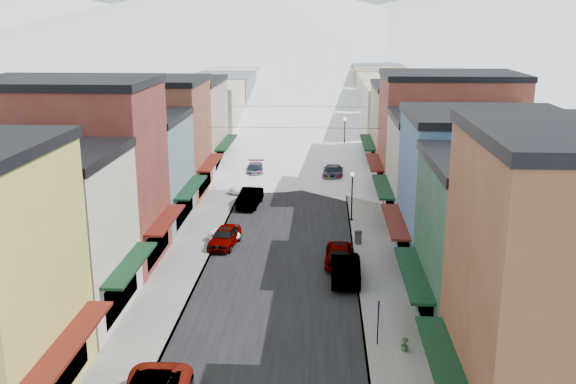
# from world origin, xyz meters

# --- Properties ---
(road) EXTENTS (10.00, 160.00, 0.01)m
(road) POSITION_xyz_m (0.00, 60.00, 0.01)
(road) COLOR black
(road) RESTS_ON ground
(sidewalk_left) EXTENTS (3.20, 160.00, 0.15)m
(sidewalk_left) POSITION_xyz_m (-6.60, 60.00, 0.07)
(sidewalk_left) COLOR gray
(sidewalk_left) RESTS_ON ground
(sidewalk_right) EXTENTS (3.20, 160.00, 0.15)m
(sidewalk_right) POSITION_xyz_m (6.60, 60.00, 0.07)
(sidewalk_right) COLOR gray
(sidewalk_right) RESTS_ON ground
(curb_left) EXTENTS (0.10, 160.00, 0.15)m
(curb_left) POSITION_xyz_m (-5.05, 60.00, 0.07)
(curb_left) COLOR slate
(curb_left) RESTS_ON ground
(curb_right) EXTENTS (0.10, 160.00, 0.15)m
(curb_right) POSITION_xyz_m (5.05, 60.00, 0.07)
(curb_right) COLOR slate
(curb_right) RESTS_ON ground
(bldg_l_cream) EXTENTS (11.30, 8.20, 9.50)m
(bldg_l_cream) POSITION_xyz_m (-13.19, 12.50, 4.76)
(bldg_l_cream) COLOR beige
(bldg_l_cream) RESTS_ON ground
(bldg_l_brick_near) EXTENTS (12.30, 8.20, 12.50)m
(bldg_l_brick_near) POSITION_xyz_m (-13.69, 20.50, 6.26)
(bldg_l_brick_near) COLOR maroon
(bldg_l_brick_near) RESTS_ON ground
(bldg_l_grayblue) EXTENTS (11.30, 9.20, 9.00)m
(bldg_l_grayblue) POSITION_xyz_m (-13.19, 29.00, 4.51)
(bldg_l_grayblue) COLOR slate
(bldg_l_grayblue) RESTS_ON ground
(bldg_l_brick_far) EXTENTS (13.30, 9.20, 11.00)m
(bldg_l_brick_far) POSITION_xyz_m (-14.19, 38.00, 5.51)
(bldg_l_brick_far) COLOR brown
(bldg_l_brick_far) RESTS_ON ground
(bldg_l_tan) EXTENTS (11.30, 11.20, 10.00)m
(bldg_l_tan) POSITION_xyz_m (-13.19, 48.00, 5.01)
(bldg_l_tan) COLOR tan
(bldg_l_tan) RESTS_ON ground
(bldg_r_green) EXTENTS (11.30, 9.20, 9.50)m
(bldg_r_green) POSITION_xyz_m (13.19, 12.00, 4.76)
(bldg_r_green) COLOR #224631
(bldg_r_green) RESTS_ON ground
(bldg_r_blue) EXTENTS (11.30, 9.20, 10.50)m
(bldg_r_blue) POSITION_xyz_m (13.19, 21.00, 5.26)
(bldg_r_blue) COLOR #3D6389
(bldg_r_blue) RESTS_ON ground
(bldg_r_cream) EXTENTS (12.30, 9.20, 9.00)m
(bldg_r_cream) POSITION_xyz_m (13.69, 30.00, 4.51)
(bldg_r_cream) COLOR #B2AC8F
(bldg_r_cream) RESTS_ON ground
(bldg_r_brick_far) EXTENTS (13.30, 9.20, 11.50)m
(bldg_r_brick_far) POSITION_xyz_m (14.19, 39.00, 5.76)
(bldg_r_brick_far) COLOR maroon
(bldg_r_brick_far) RESTS_ON ground
(bldg_r_tan) EXTENTS (11.30, 11.20, 9.50)m
(bldg_r_tan) POSITION_xyz_m (13.19, 49.00, 4.76)
(bldg_r_tan) COLOR #9B8566
(bldg_r_tan) RESTS_ON ground
(distant_blocks) EXTENTS (34.00, 55.00, 8.00)m
(distant_blocks) POSITION_xyz_m (0.00, 83.00, 4.00)
(distant_blocks) COLOR gray
(distant_blocks) RESTS_ON ground
(mountain_ridge) EXTENTS (670.00, 340.00, 34.00)m
(mountain_ridge) POSITION_xyz_m (-19.47, 277.18, 14.36)
(mountain_ridge) COLOR silver
(mountain_ridge) RESTS_ON ground
(overhead_cables) EXTENTS (16.40, 15.04, 0.04)m
(overhead_cables) POSITION_xyz_m (0.00, 47.50, 6.20)
(overhead_cables) COLOR black
(overhead_cables) RESTS_ON ground
(car_silver_sedan) EXTENTS (2.28, 4.48, 1.46)m
(car_silver_sedan) POSITION_xyz_m (-4.30, 24.39, 0.73)
(car_silver_sedan) COLOR #A4A7AC
(car_silver_sedan) RESTS_ON ground
(car_dark_hatch) EXTENTS (2.05, 4.82, 1.54)m
(car_dark_hatch) POSITION_xyz_m (-3.61, 34.74, 0.77)
(car_dark_hatch) COLOR black
(car_dark_hatch) RESTS_ON ground
(car_silver_wagon) EXTENTS (2.21, 4.92, 1.40)m
(car_silver_wagon) POSITION_xyz_m (-4.30, 45.70, 0.70)
(car_silver_wagon) COLOR #95979D
(car_silver_wagon) RESTS_ON ground
(car_green_sedan) EXTENTS (1.80, 5.13, 1.69)m
(car_green_sedan) POSITION_xyz_m (4.30, 18.52, 0.84)
(car_green_sedan) COLOR black
(car_green_sedan) RESTS_ON ground
(car_gray_suv) EXTENTS (2.09, 4.81, 1.62)m
(car_gray_suv) POSITION_xyz_m (3.99, 21.33, 0.81)
(car_gray_suv) COLOR gray
(car_gray_suv) RESTS_ON ground
(car_black_sedan) EXTENTS (2.44, 5.43, 1.54)m
(car_black_sedan) POSITION_xyz_m (3.90, 45.32, 0.77)
(car_black_sedan) COLOR black
(car_black_sedan) RESTS_ON ground
(car_lane_silver) EXTENTS (2.14, 4.49, 1.48)m
(car_lane_silver) POSITION_xyz_m (-0.75, 53.45, 0.74)
(car_lane_silver) COLOR #999CA1
(car_lane_silver) RESTS_ON ground
(car_lane_white) EXTENTS (2.48, 5.05, 1.38)m
(car_lane_white) POSITION_xyz_m (2.15, 74.14, 0.69)
(car_lane_white) COLOR white
(car_lane_white) RESTS_ON ground
(parking_sign) EXTENTS (0.12, 0.32, 2.40)m
(parking_sign) POSITION_xyz_m (5.67, 9.95, 1.55)
(parking_sign) COLOR black
(parking_sign) RESTS_ON sidewalk_right
(trash_can) EXTENTS (0.56, 0.56, 0.95)m
(trash_can) POSITION_xyz_m (5.46, 25.01, 0.63)
(trash_can) COLOR #4E5053
(trash_can) RESTS_ON sidewalk_right
(streetlamp_near) EXTENTS (0.34, 0.34, 4.03)m
(streetlamp_near) POSITION_xyz_m (5.20, 30.73, 2.69)
(streetlamp_near) COLOR black
(streetlamp_near) RESTS_ON sidewalk_right
(streetlamp_far) EXTENTS (0.40, 0.40, 4.83)m
(streetlamp_far) POSITION_xyz_m (5.34, 55.00, 3.20)
(streetlamp_far) COLOR black
(streetlamp_far) RESTS_ON sidewalk_right
(planter_far) EXTENTS (0.47, 0.47, 0.69)m
(planter_far) POSITION_xyz_m (6.97, 9.37, 0.49)
(planter_far) COLOR #36652E
(planter_far) RESTS_ON sidewalk_right
(snow_pile_mid) EXTENTS (2.47, 2.72, 1.04)m
(snow_pile_mid) POSITION_xyz_m (-4.48, 25.38, 0.50)
(snow_pile_mid) COLOR white
(snow_pile_mid) RESTS_ON ground
(snow_pile_far) EXTENTS (2.19, 2.54, 0.92)m
(snow_pile_far) POSITION_xyz_m (-4.88, 38.46, 0.44)
(snow_pile_far) COLOR white
(snow_pile_far) RESTS_ON ground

